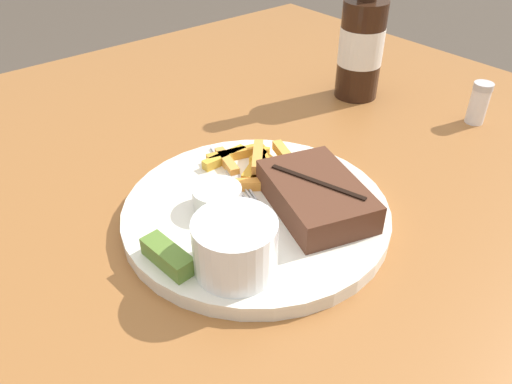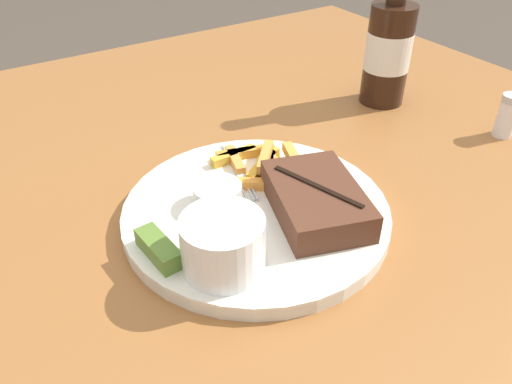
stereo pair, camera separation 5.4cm
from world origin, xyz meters
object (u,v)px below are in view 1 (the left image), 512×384
salt_shaker (479,103)px  coleslaw_cup (235,244)px  dinner_plate (256,212)px  beer_bottle (361,43)px  steak_portion (316,195)px  dipping_sauce_cup (217,197)px  pickle_spear (168,256)px  fork_utensil (230,169)px

salt_shaker → coleslaw_cup: bearing=-86.4°
dinner_plate → beer_bottle: bearing=113.5°
steak_portion → beer_bottle: 0.36m
salt_shaker → steak_portion: bearing=-88.1°
beer_bottle → dipping_sauce_cup: bearing=-71.9°
dinner_plate → coleslaw_cup: 0.11m
beer_bottle → pickle_spear: bearing=-70.5°
dipping_sauce_cup → fork_utensil: (-0.05, 0.06, -0.01)m
pickle_spear → beer_bottle: (-0.17, 0.48, 0.06)m
beer_bottle → salt_shaker: beer_bottle is taller
steak_portion → dinner_plate: bearing=-132.0°
steak_portion → dipping_sauce_cup: 0.11m
salt_shaker → pickle_spear: bearing=-91.7°
pickle_spear → beer_bottle: size_ratio=0.25×
fork_utensil → salt_shaker: size_ratio=2.03×
steak_portion → salt_shaker: salt_shaker is taller
fork_utensil → salt_shaker: (0.11, 0.39, 0.01)m
steak_portion → beer_bottle: size_ratio=0.62×
coleslaw_cup → fork_utensil: coleslaw_cup is taller
pickle_spear → salt_shaker: 0.54m
dipping_sauce_cup → salt_shaker: (0.06, 0.45, 0.00)m
dinner_plate → pickle_spear: bearing=-82.5°
dinner_plate → dipping_sauce_cup: 0.05m
fork_utensil → beer_bottle: size_ratio=0.52×
beer_bottle → steak_portion: bearing=-56.5°
steak_portion → pickle_spear: size_ratio=2.48×
coleslaw_cup → dipping_sauce_cup: 0.10m
pickle_spear → salt_shaker: bearing=88.3°
pickle_spear → beer_bottle: 0.51m
coleslaw_cup → beer_bottle: 0.48m
dinner_plate → beer_bottle: size_ratio=1.21×
steak_portion → salt_shaker: (-0.01, 0.37, -0.00)m
dinner_plate → steak_portion: bearing=48.0°
beer_bottle → salt_shaker: size_ratio=3.92×
pickle_spear → beer_bottle: beer_bottle is taller
beer_bottle → salt_shaker: bearing=19.9°
coleslaw_cup → pickle_spear: size_ratio=1.29×
fork_utensil → coleslaw_cup: bearing=-19.5°
steak_portion → fork_utensil: (-0.12, -0.03, -0.02)m
pickle_spear → fork_utensil: bearing=122.2°
beer_bottle → dinner_plate: bearing=-66.5°
dinner_plate → dipping_sauce_cup: dipping_sauce_cup is taller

